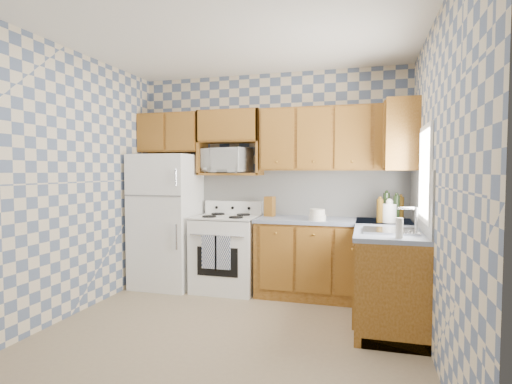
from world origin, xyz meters
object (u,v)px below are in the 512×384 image
at_px(refrigerator, 167,221).
at_px(stove_body, 227,254).
at_px(microwave, 227,161).
at_px(electric_kettle, 389,213).

bearing_deg(refrigerator, stove_body, 1.78).
bearing_deg(stove_body, microwave, 107.77).
distance_m(refrigerator, microwave, 1.09).
height_order(refrigerator, microwave, microwave).
xyz_separation_m(stove_body, electric_kettle, (1.90, -0.13, 0.57)).
height_order(stove_body, electric_kettle, electric_kettle).
bearing_deg(microwave, stove_body, -59.44).
bearing_deg(stove_body, refrigerator, -178.22).
xyz_separation_m(stove_body, microwave, (-0.05, 0.16, 1.16)).
xyz_separation_m(microwave, electric_kettle, (1.95, -0.29, -0.59)).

